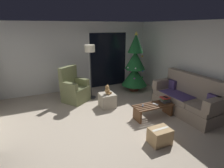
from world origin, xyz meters
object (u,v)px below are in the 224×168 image
remote_white (155,104)px  teddy_bear_honey (107,90)px  remote_graphite (143,105)px  cardboard_box_taped_mid_floor (160,136)px  cell_phone (166,97)px  armchair (74,89)px  christmas_tree (135,66)px  book_stack (165,100)px  couch (187,99)px  coffee_table (153,109)px  floor_lamp (90,54)px  ottoman (107,100)px

remote_white → teddy_bear_honey: size_ratio=0.55×
remote_graphite → cardboard_box_taped_mid_floor: remote_graphite is taller
remote_white → cell_phone: 0.36m
armchair → cardboard_box_taped_mid_floor: size_ratio=2.57×
remote_graphite → teddy_bear_honey: size_ratio=0.55×
christmas_tree → cardboard_box_taped_mid_floor: 3.31m
remote_white → book_stack: (0.33, 0.02, 0.06)m
teddy_bear_honey → cell_phone: bearing=-40.8°
couch → remote_white: (-0.97, 0.13, -0.03)m
couch → christmas_tree: (-0.41, 2.17, 0.55)m
remote_graphite → cell_phone: (0.68, -0.05, 0.14)m
coffee_table → floor_lamp: (-1.11, 1.96, 1.26)m
book_stack → coffee_table: bearing=-177.9°
armchair → cardboard_box_taped_mid_floor: bearing=-68.3°
armchair → ottoman: 1.18m
ottoman → coffee_table: bearing=-51.6°
floor_lamp → couch: bearing=-44.6°
remote_white → armchair: armchair is taller
remote_graphite → cardboard_box_taped_mid_floor: 1.08m
book_stack → cardboard_box_taped_mid_floor: 1.38m
christmas_tree → floor_lamp: bearing=-177.6°
teddy_bear_honey → coffee_table: bearing=-51.6°
cell_phone → ottoman: bearing=134.3°
christmas_tree → ottoman: bearing=-147.9°
teddy_bear_honey → cardboard_box_taped_mid_floor: teddy_bear_honey is taller
remote_white → armchair: (-1.74, 1.94, 0.03)m
christmas_tree → coffee_table: bearing=-106.7°
floor_lamp → teddy_bear_honey: size_ratio=6.25×
couch → teddy_bear_honey: size_ratio=6.94×
armchair → christmas_tree: bearing=2.5°
cell_phone → armchair: (-2.08, 1.92, -0.11)m
armchair → cell_phone: bearing=-42.8°
couch → ottoman: size_ratio=4.50×
couch → coffee_table: (-1.02, 0.14, -0.16)m
cardboard_box_taped_mid_floor → teddy_bear_honey: bearing=99.1°
cell_phone → cardboard_box_taped_mid_floor: bearing=-138.1°
remote_graphite → armchair: bearing=165.4°
remote_white → cell_phone: (0.33, 0.02, 0.14)m
christmas_tree → armchair: (-2.30, -0.10, -0.55)m
cell_phone → teddy_bear_honey: size_ratio=0.50×
armchair → remote_graphite: bearing=-53.2°
remote_graphite → book_stack: (0.68, -0.05, 0.06)m
couch → ottoman: 2.27m
floor_lamp → ottoman: bearing=-74.8°
remote_white → floor_lamp: (-1.16, 1.97, 1.13)m
coffee_table → remote_white: size_ratio=7.05×
coffee_table → christmas_tree: (0.61, 2.03, 0.71)m
cardboard_box_taped_mid_floor → armchair: bearing=111.7°
coffee_table → remote_white: bearing=-5.5°
coffee_table → cell_phone: size_ratio=7.64×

